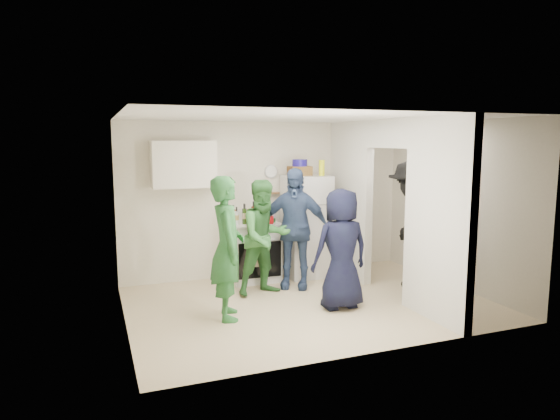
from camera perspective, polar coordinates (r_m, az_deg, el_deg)
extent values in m
plane|color=beige|center=(6.93, 3.41, -10.61)|extent=(4.80, 4.80, 0.00)
plane|color=silver|center=(8.20, -1.40, 1.28)|extent=(4.80, 0.00, 4.80)
plane|color=silver|center=(5.16, 11.30, -2.87)|extent=(4.80, 0.00, 4.80)
plane|color=silver|center=(6.07, -17.64, -1.48)|extent=(0.00, 3.40, 3.40)
plane|color=silver|center=(7.93, 19.51, 0.58)|extent=(0.00, 3.40, 3.40)
plane|color=white|center=(6.58, 3.59, 10.51)|extent=(4.80, 4.80, 0.00)
cube|color=silver|center=(8.15, 8.01, 1.15)|extent=(0.12, 1.20, 2.50)
cube|color=silver|center=(6.33, 17.64, -1.10)|extent=(0.12, 1.20, 2.50)
cube|color=silver|center=(7.15, 12.47, 8.53)|extent=(0.12, 1.00, 0.40)
cube|color=white|center=(7.92, -3.06, -4.75)|extent=(0.78, 0.65, 0.93)
cube|color=silver|center=(7.63, -10.96, 5.15)|extent=(0.95, 0.34, 0.70)
cube|color=silver|center=(8.13, 3.01, -1.84)|extent=(0.68, 0.66, 1.64)
cube|color=brown|center=(8.03, 2.26, 4.49)|extent=(0.35, 0.25, 0.15)
cylinder|color=navy|center=(8.03, 2.27, 5.41)|extent=(0.24, 0.24, 0.11)
cylinder|color=#E9F414|center=(8.02, 4.79, 4.82)|extent=(0.09, 0.09, 0.25)
cylinder|color=white|center=(8.16, -1.03, 4.41)|extent=(0.22, 0.02, 0.22)
cube|color=olive|center=(8.15, -1.28, 1.94)|extent=(0.35, 0.08, 0.03)
cube|color=black|center=(8.03, 18.61, 3.58)|extent=(0.03, 0.70, 0.80)
cube|color=white|center=(8.02, 18.53, 3.58)|extent=(0.04, 0.76, 0.86)
cube|color=white|center=(7.99, 18.50, 6.08)|extent=(0.04, 0.82, 0.18)
cylinder|color=#F7F214|center=(7.56, -3.45, -0.80)|extent=(0.09, 0.09, 0.25)
cylinder|color=red|center=(7.70, -1.07, -1.13)|extent=(0.09, 0.09, 0.12)
imported|color=#2A6B38|center=(6.20, -6.04, -4.32)|extent=(0.53, 0.71, 1.78)
imported|color=#377332|center=(7.15, -1.74, -3.15)|extent=(0.91, 0.77, 1.66)
imported|color=#32476E|center=(7.45, 1.60, -2.11)|extent=(1.14, 0.91, 1.81)
imported|color=black|center=(6.59, 7.00, -4.44)|extent=(0.79, 0.52, 1.59)
imported|color=black|center=(7.63, 14.81, -1.67)|extent=(1.20, 1.43, 1.93)
cylinder|color=brown|center=(7.84, -5.35, -0.43)|extent=(0.08, 0.08, 0.27)
cylinder|color=#284717|center=(7.67, -4.12, -0.44)|extent=(0.06, 0.06, 0.32)
cylinder|color=#AAAEB8|center=(7.91, -4.04, -0.32)|extent=(0.06, 0.06, 0.28)
cylinder|color=#5E3710|center=(7.75, -2.72, -0.50)|extent=(0.06, 0.06, 0.27)
cylinder|color=#A1AAB3|center=(7.99, -2.76, -0.33)|extent=(0.08, 0.08, 0.25)
cylinder|color=#153B18|center=(7.89, -2.02, -0.37)|extent=(0.06, 0.06, 0.27)
cylinder|color=olive|center=(8.02, -1.70, -0.01)|extent=(0.07, 0.07, 0.33)
cylinder|color=silver|center=(7.63, -4.96, -0.66)|extent=(0.06, 0.06, 0.27)
cylinder|color=#5A230F|center=(7.91, -3.05, -0.16)|extent=(0.07, 0.07, 0.32)
cylinder|color=#1E5928|center=(7.82, -0.79, -0.45)|extent=(0.07, 0.07, 0.26)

